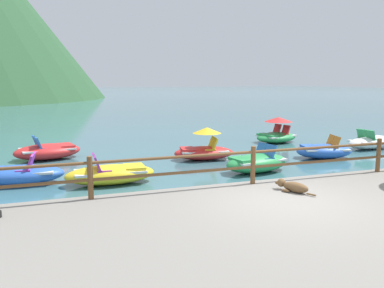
% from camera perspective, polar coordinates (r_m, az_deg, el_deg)
% --- Properties ---
extents(ground_plane, '(200.00, 200.00, 0.00)m').
position_cam_1_polar(ground_plane, '(47.51, -13.74, 5.36)').
color(ground_plane, '#3D6B75').
extents(promenade_dock, '(28.00, 8.00, 0.40)m').
position_cam_1_polar(promenade_dock, '(7.39, 22.71, -13.78)').
color(promenade_dock, gray).
rests_on(promenade_dock, ground).
extents(dock_railing, '(23.92, 0.12, 0.95)m').
position_cam_1_polar(dock_railing, '(10.12, 8.69, -2.41)').
color(dock_railing, brown).
rests_on(dock_railing, promenade_dock).
extents(dog_resting, '(0.55, 1.01, 0.26)m').
position_cam_1_polar(dog_resting, '(9.68, 14.15, -5.89)').
color(dog_resting, brown).
rests_on(dog_resting, promenade_dock).
extents(pedal_boat_0, '(2.46, 1.55, 0.91)m').
position_cam_1_polar(pedal_boat_0, '(13.22, 9.20, -2.61)').
color(pedal_boat_0, green).
rests_on(pedal_boat_0, ground).
extents(pedal_boat_1, '(2.38, 1.69, 0.87)m').
position_cam_1_polar(pedal_boat_1, '(16.12, 18.25, -0.91)').
color(pedal_boat_1, blue).
rests_on(pedal_boat_1, ground).
extents(pedal_boat_2, '(2.67, 1.86, 0.90)m').
position_cam_1_polar(pedal_boat_2, '(16.09, -19.80, -0.95)').
color(pedal_boat_2, red).
rests_on(pedal_boat_2, ground).
extents(pedal_boat_3, '(2.41, 1.49, 1.22)m').
position_cam_1_polar(pedal_boat_3, '(15.04, 1.73, -0.75)').
color(pedal_boat_3, red).
rests_on(pedal_boat_3, ground).
extents(pedal_boat_4, '(2.70, 1.55, 0.86)m').
position_cam_1_polar(pedal_boat_4, '(19.12, 24.12, 0.25)').
color(pedal_boat_4, white).
rests_on(pedal_boat_4, ground).
extents(pedal_boat_5, '(2.58, 1.17, 0.88)m').
position_cam_1_polar(pedal_boat_5, '(11.83, -11.47, -4.18)').
color(pedal_boat_5, yellow).
rests_on(pedal_boat_5, ground).
extents(pedal_boat_6, '(2.65, 1.37, 0.88)m').
position_cam_1_polar(pedal_boat_6, '(12.57, -23.53, -3.97)').
color(pedal_boat_6, blue).
rests_on(pedal_boat_6, ground).
extents(pedal_boat_7, '(2.45, 1.91, 1.20)m').
position_cam_1_polar(pedal_boat_7, '(19.55, 11.93, 1.45)').
color(pedal_boat_7, green).
rests_on(pedal_boat_7, ground).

